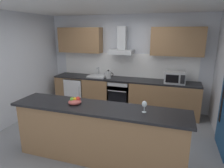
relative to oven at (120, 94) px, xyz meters
The scene contains 16 objects.
ground 1.58m from the oven, 87.28° to the right, with size 5.53×4.70×0.02m, color gray.
ceiling 2.62m from the oven, 87.28° to the right, with size 5.53×4.70×0.02m, color white.
wall_back 0.94m from the oven, 80.05° to the left, with size 5.53×0.12×2.60m, color silver.
wall_left 2.83m from the oven, 146.30° to the right, with size 0.12×4.70×2.60m, color silver.
backsplash_tile 0.84m from the oven, 77.96° to the left, with size 3.85×0.02×0.66m, color white.
counter_back 0.08m from the oven, 20.25° to the left, with size 3.98×0.60×0.90m.
counter_island 2.30m from the oven, 83.41° to the right, with size 2.92×0.64×0.97m.
upper_cabinets 1.46m from the oven, 67.98° to the left, with size 3.93×0.32×0.70m.
oven is the anchor object (origin of this frame).
refrigerator 1.34m from the oven, behind, with size 0.58×0.60×0.85m.
microwave 1.53m from the oven, ahead, with size 0.50×0.38×0.30m.
sink 0.83m from the oven, behind, with size 0.50×0.40×0.26m.
kettle 0.64m from the oven, behind, with size 0.29×0.15×0.24m.
range_hood 1.33m from the oven, 90.00° to the left, with size 0.62×0.45×0.72m.
wine_glass 2.56m from the oven, 66.01° to the right, with size 0.08×0.08×0.18m.
fruit_bowl 2.35m from the oven, 93.77° to the right, with size 0.22×0.22×0.13m.
Camera 1 is at (1.33, -3.53, 2.15)m, focal length 31.52 mm.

